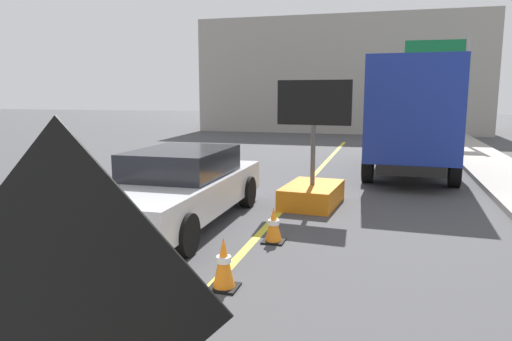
{
  "coord_description": "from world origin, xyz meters",
  "views": [
    {
      "loc": [
        2.08,
        0.06,
        2.43
      ],
      "look_at": [
        0.27,
        6.55,
        1.33
      ],
      "focal_mm": 33.35,
      "sensor_mm": 36.0,
      "label": 1
    }
  ],
  "objects_px": {
    "box_truck": "(413,114)",
    "pickup_car": "(178,187)",
    "traffic_cone_far_lane": "(274,225)",
    "roadwork_sign": "(70,301)",
    "arrow_board_trailer": "(312,183)",
    "highway_guide_sign": "(448,71)",
    "traffic_cone_mid_lane": "(224,263)"
  },
  "relations": [
    {
      "from": "roadwork_sign",
      "to": "highway_guide_sign",
      "type": "height_order",
      "value": "highway_guide_sign"
    },
    {
      "from": "highway_guide_sign",
      "to": "roadwork_sign",
      "type": "bearing_deg",
      "value": -100.14
    },
    {
      "from": "box_truck",
      "to": "pickup_car",
      "type": "xyz_separation_m",
      "value": [
        -4.43,
        -7.03,
        -1.12
      ]
    },
    {
      "from": "pickup_car",
      "to": "traffic_cone_far_lane",
      "type": "distance_m",
      "value": 2.15
    },
    {
      "from": "highway_guide_sign",
      "to": "traffic_cone_mid_lane",
      "type": "distance_m",
      "value": 18.96
    },
    {
      "from": "box_truck",
      "to": "traffic_cone_far_lane",
      "type": "distance_m",
      "value": 8.22
    },
    {
      "from": "arrow_board_trailer",
      "to": "traffic_cone_mid_lane",
      "type": "xyz_separation_m",
      "value": [
        -0.36,
        -4.8,
        -0.15
      ]
    },
    {
      "from": "highway_guide_sign",
      "to": "arrow_board_trailer",
      "type": "bearing_deg",
      "value": -106.78
    },
    {
      "from": "roadwork_sign",
      "to": "highway_guide_sign",
      "type": "distance_m",
      "value": 22.17
    },
    {
      "from": "pickup_car",
      "to": "traffic_cone_far_lane",
      "type": "xyz_separation_m",
      "value": [
        2.0,
        -0.67,
        -0.41
      ]
    },
    {
      "from": "box_truck",
      "to": "traffic_cone_mid_lane",
      "type": "relative_size",
      "value": 10.59
    },
    {
      "from": "box_truck",
      "to": "traffic_cone_mid_lane",
      "type": "bearing_deg",
      "value": -104.96
    },
    {
      "from": "traffic_cone_far_lane",
      "to": "roadwork_sign",
      "type": "bearing_deg",
      "value": -86.45
    },
    {
      "from": "highway_guide_sign",
      "to": "pickup_car",
      "type": "bearing_deg",
      "value": -111.89
    },
    {
      "from": "roadwork_sign",
      "to": "traffic_cone_mid_lane",
      "type": "distance_m",
      "value": 3.77
    },
    {
      "from": "arrow_board_trailer",
      "to": "traffic_cone_far_lane",
      "type": "bearing_deg",
      "value": -94.03
    },
    {
      "from": "box_truck",
      "to": "highway_guide_sign",
      "type": "height_order",
      "value": "highway_guide_sign"
    },
    {
      "from": "roadwork_sign",
      "to": "pickup_car",
      "type": "bearing_deg",
      "value": 110.6
    },
    {
      "from": "traffic_cone_mid_lane",
      "to": "box_truck",
      "type": "bearing_deg",
      "value": 75.04
    },
    {
      "from": "box_truck",
      "to": "traffic_cone_far_lane",
      "type": "xyz_separation_m",
      "value": [
        -2.43,
        -7.7,
        -1.53
      ]
    },
    {
      "from": "box_truck",
      "to": "traffic_cone_mid_lane",
      "type": "xyz_separation_m",
      "value": [
        -2.59,
        -9.7,
        -1.48
      ]
    },
    {
      "from": "box_truck",
      "to": "traffic_cone_mid_lane",
      "type": "height_order",
      "value": "box_truck"
    },
    {
      "from": "highway_guide_sign",
      "to": "box_truck",
      "type": "bearing_deg",
      "value": -102.02
    },
    {
      "from": "traffic_cone_far_lane",
      "to": "box_truck",
      "type": "bearing_deg",
      "value": 72.5
    },
    {
      "from": "arrow_board_trailer",
      "to": "pickup_car",
      "type": "xyz_separation_m",
      "value": [
        -2.19,
        -2.13,
        0.22
      ]
    },
    {
      "from": "arrow_board_trailer",
      "to": "roadwork_sign",
      "type": "bearing_deg",
      "value": -88.99
    },
    {
      "from": "arrow_board_trailer",
      "to": "highway_guide_sign",
      "type": "bearing_deg",
      "value": 73.22
    },
    {
      "from": "arrow_board_trailer",
      "to": "traffic_cone_mid_lane",
      "type": "relative_size",
      "value": 4.03
    },
    {
      "from": "roadwork_sign",
      "to": "arrow_board_trailer",
      "type": "height_order",
      "value": "arrow_board_trailer"
    },
    {
      "from": "box_truck",
      "to": "pickup_car",
      "type": "relative_size",
      "value": 1.44
    },
    {
      "from": "box_truck",
      "to": "pickup_car",
      "type": "bearing_deg",
      "value": -122.2
    },
    {
      "from": "arrow_board_trailer",
      "to": "highway_guide_sign",
      "type": "relative_size",
      "value": 0.54
    }
  ]
}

